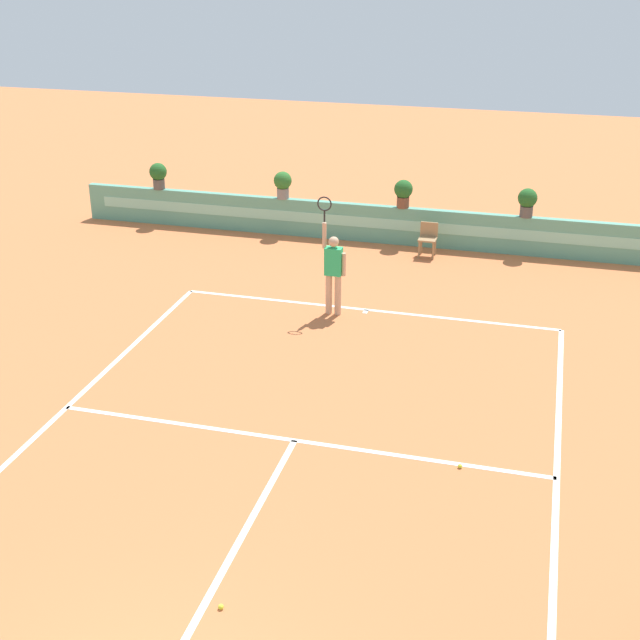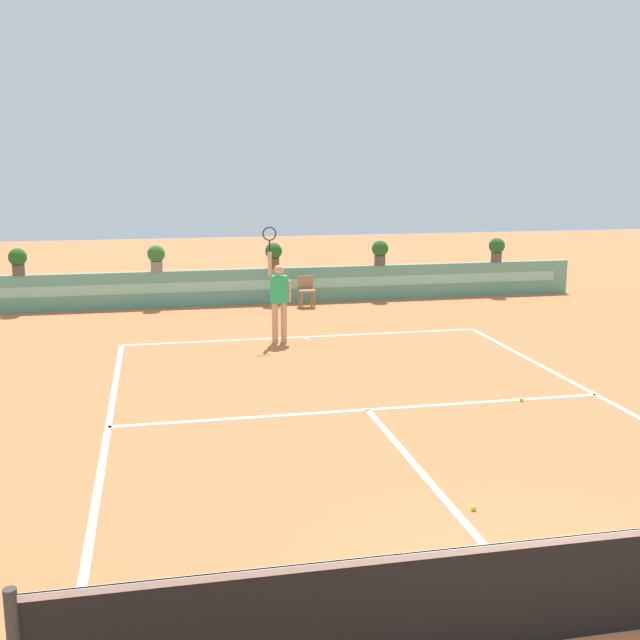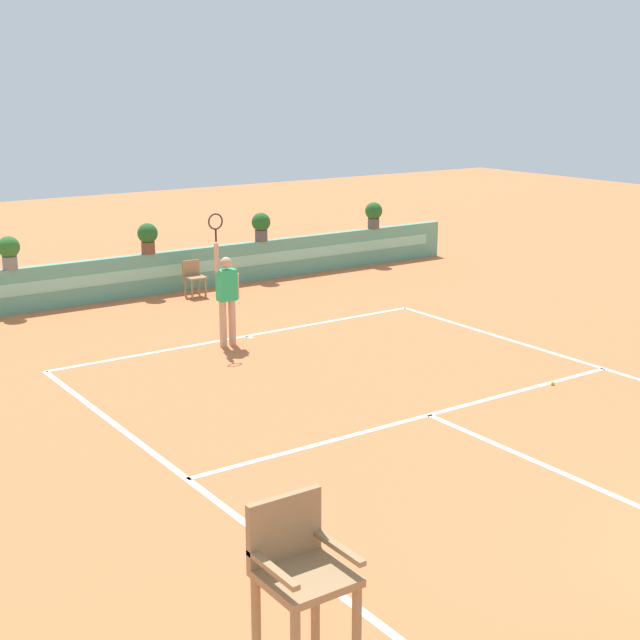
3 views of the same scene
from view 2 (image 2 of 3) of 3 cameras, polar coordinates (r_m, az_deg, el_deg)
ground_plane at (r=12.59m, az=3.95°, el=-7.06°), size 60.00×60.00×0.00m
court_lines at (r=13.25m, az=3.10°, el=-6.08°), size 8.32×11.94×0.01m
net at (r=7.28m, az=17.56°, el=-17.79°), size 8.92×0.10×1.00m
back_wall_barrier at (r=22.38m, az=-3.26°, el=2.51°), size 18.00×0.21×1.00m
ball_kid_chair at (r=21.80m, az=-1.00°, el=2.23°), size 0.44×0.44×0.85m
tennis_player at (r=17.43m, az=-3.00°, el=1.75°), size 0.62×0.22×2.58m
tennis_ball_near_baseline at (r=13.78m, az=14.41°, el=-5.60°), size 0.07×0.07×0.07m
tennis_ball_mid_court at (r=9.59m, az=11.08°, el=-13.21°), size 0.07×0.07×0.07m
potted_plant_far_right at (r=24.17m, az=12.69°, el=5.10°), size 0.48×0.48×0.72m
potted_plant_left at (r=22.02m, az=-11.78°, el=4.53°), size 0.48×0.48×0.72m
potted_plant_right at (r=22.92m, az=4.37°, el=5.01°), size 0.48×0.48×0.72m
potted_plant_far_left at (r=22.31m, az=-21.06°, el=4.09°), size 0.48×0.48×0.72m
potted_plant_centre at (r=22.25m, az=-3.38°, el=4.83°), size 0.48×0.48×0.72m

